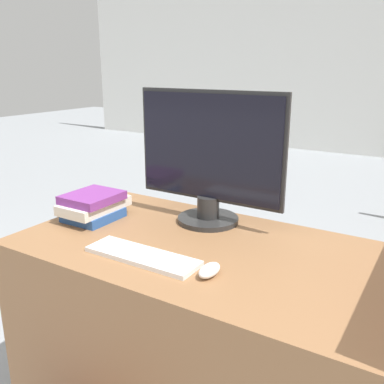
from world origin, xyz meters
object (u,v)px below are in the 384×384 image
at_px(book_stack, 93,206).
at_px(monitor, 209,158).
at_px(keyboard, 142,256).
at_px(mouse, 209,270).

bearing_deg(book_stack, monitor, 28.29).
height_order(monitor, keyboard, monitor).
height_order(keyboard, book_stack, book_stack).
bearing_deg(mouse, monitor, 120.09).
relative_size(monitor, book_stack, 2.27).
height_order(monitor, mouse, monitor).
relative_size(monitor, mouse, 6.48).
distance_m(monitor, mouse, 0.53).
bearing_deg(monitor, keyboard, -91.98).
xyz_separation_m(monitor, book_stack, (-0.42, -0.22, -0.21)).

